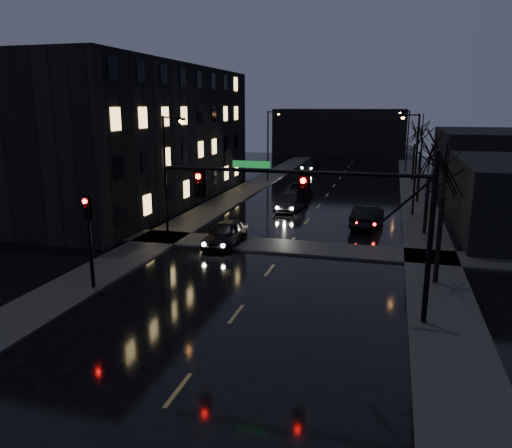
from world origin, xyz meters
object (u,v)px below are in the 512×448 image
Objects in this scene: oncoming_car_b at (290,202)px; oncoming_car_d at (309,166)px; lead_car at (367,216)px; oncoming_car_a at (225,234)px; oncoming_car_c at (298,190)px.

oncoming_car_d is at bearing 102.40° from oncoming_car_b.
lead_car is (6.53, -4.05, 0.06)m from oncoming_car_b.
oncoming_car_a is 0.99× the size of oncoming_car_d.
oncoming_car_b is 6.19m from oncoming_car_c.
oncoming_car_b reaches higher than oncoming_car_c.
oncoming_car_b is at bearing -76.76° from oncoming_car_d.
lead_car reaches higher than oncoming_car_b.
oncoming_car_c is at bearing 87.94° from oncoming_car_a.
lead_car reaches higher than oncoming_car_c.
oncoming_car_a reaches higher than oncoming_car_c.
oncoming_car_c is at bearing 100.58° from oncoming_car_b.
oncoming_car_a is 11.26m from lead_car.
oncoming_car_a is 17.86m from oncoming_car_c.
oncoming_car_c reaches higher than oncoming_car_d.
oncoming_car_c is 20.16m from oncoming_car_d.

